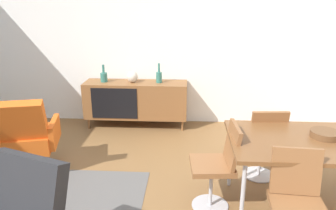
% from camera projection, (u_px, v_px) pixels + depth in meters
% --- Properties ---
extents(wall_back, '(6.80, 0.12, 2.80)m').
position_uv_depth(wall_back, '(154.00, 36.00, 4.98)').
color(wall_back, white).
rests_on(wall_back, ground_plane).
extents(sideboard, '(1.60, 0.45, 0.72)m').
position_uv_depth(sideboard, '(136.00, 100.00, 5.02)').
color(sideboard, brown).
rests_on(sideboard, ground_plane).
extents(vase_cobalt, '(0.09, 0.09, 0.30)m').
position_uv_depth(vase_cobalt, '(159.00, 77.00, 4.88)').
color(vase_cobalt, '#337266').
rests_on(vase_cobalt, sideboard).
extents(vase_sculptural_dark, '(0.17, 0.17, 0.17)m').
position_uv_depth(vase_sculptural_dark, '(132.00, 77.00, 4.90)').
color(vase_sculptural_dark, beige).
rests_on(vase_sculptural_dark, sideboard).
extents(vase_ceramic_small, '(0.11, 0.11, 0.27)m').
position_uv_depth(vase_ceramic_small, '(104.00, 77.00, 4.93)').
color(vase_ceramic_small, '#337266').
rests_on(vase_ceramic_small, sideboard).
extents(dining_table, '(1.60, 0.90, 0.74)m').
position_uv_depth(dining_table, '(319.00, 144.00, 2.87)').
color(dining_table, brown).
rests_on(dining_table, ground_plane).
extents(wooden_bowl_on_table, '(0.26, 0.26, 0.06)m').
position_uv_depth(wooden_bowl_on_table, '(325.00, 134.00, 2.90)').
color(wooden_bowl_on_table, brown).
rests_on(wooden_bowl_on_table, dining_table).
extents(dining_chair_back_left, '(0.43, 0.45, 0.86)m').
position_uv_depth(dining_chair_back_left, '(264.00, 140.00, 3.49)').
color(dining_chair_back_left, brown).
rests_on(dining_chair_back_left, ground_plane).
extents(dining_chair_front_left, '(0.43, 0.45, 0.86)m').
position_uv_depth(dining_chair_front_left, '(297.00, 202.00, 2.43)').
color(dining_chair_front_left, brown).
rests_on(dining_chair_front_left, ground_plane).
extents(dining_chair_near_window, '(0.45, 0.43, 0.86)m').
position_uv_depth(dining_chair_near_window, '(218.00, 163.00, 2.99)').
color(dining_chair_near_window, brown).
rests_on(dining_chair_near_window, ground_plane).
extents(lounge_chair_red, '(0.82, 0.78, 0.95)m').
position_uv_depth(lounge_chair_red, '(23.00, 136.00, 3.62)').
color(lounge_chair_red, '#D85919').
rests_on(lounge_chair_red, ground_plane).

